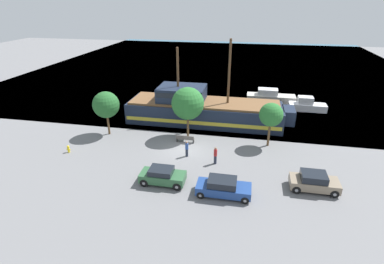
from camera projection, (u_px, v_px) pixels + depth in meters
name	position (u px, v px, depth m)	size (l,w,h in m)	color
ground_plane	(185.00, 150.00, 31.25)	(160.00, 160.00, 0.00)	slate
water_surface	(224.00, 65.00, 70.58)	(80.00, 80.00, 0.00)	#38667F
pirate_ship	(203.00, 109.00, 37.63)	(20.42, 5.33, 10.34)	#192338
moored_boat_dockside	(307.00, 105.00, 41.91)	(5.01, 1.83, 1.95)	silver
moored_boat_outer	(270.00, 97.00, 45.22)	(7.16, 2.19, 2.00)	#B7B2A8
parked_car_curb_front	(162.00, 176.00, 25.38)	(3.82, 1.77, 1.45)	#2D5B38
parked_car_curb_mid	(314.00, 182.00, 24.52)	(3.87, 1.90, 1.54)	#7F705B
parked_car_curb_rear	(223.00, 187.00, 23.87)	(4.35, 1.84, 1.48)	navy
fire_hydrant	(68.00, 149.00, 30.62)	(0.42, 0.25, 0.76)	yellow
bench_promenade_east	(185.00, 139.00, 32.65)	(1.97, 0.45, 0.85)	#4C4742
pedestrian_walking_near	(187.00, 149.00, 29.67)	(0.32, 0.32, 1.65)	#232838
pedestrian_walking_far	(215.00, 155.00, 28.33)	(0.32, 0.32, 1.74)	#232838
tree_row_east	(106.00, 105.00, 33.43)	(2.97, 2.97, 5.07)	brown
tree_row_mideast	(188.00, 104.00, 32.67)	(3.58, 3.58, 5.75)	brown
tree_row_midwest	(271.00, 115.00, 30.75)	(2.47, 2.47, 4.77)	brown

